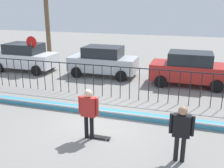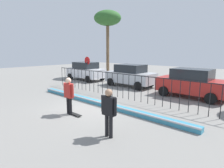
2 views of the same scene
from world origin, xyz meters
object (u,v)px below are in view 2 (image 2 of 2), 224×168
Objects in this scene: camera_operator at (109,109)px; parked_car_red at (191,83)px; palm_tree_short at (108,20)px; parked_car_silver at (130,75)px; skateboarder at (69,93)px; skateboard at (75,114)px; stop_sign at (87,66)px; parked_car_white at (86,71)px.

parked_car_red is at bearing -33.26° from camera_operator.
parked_car_silver is at bearing -29.38° from palm_tree_short.
skateboarder is 2.24× the size of skateboard.
camera_operator is 0.41× the size of parked_car_red.
parked_car_red reaches higher than skateboard.
camera_operator is (3.06, -0.47, -0.03)m from skateboarder.
camera_operator is 17.00m from palm_tree_short.
camera_operator is 0.70× the size of stop_sign.
palm_tree_short is at bearing 10.77° from camera_operator.
palm_tree_short reaches higher than skateboard.
parked_car_white is 5.61m from parked_car_silver.
parked_car_red is at bearing 46.75° from skateboard.
camera_operator is at bearing 19.89° from skateboarder.
parked_car_white reaches higher than camera_operator.
stop_sign reaches higher than parked_car_white.
stop_sign reaches higher than skateboarder.
stop_sign reaches higher than skateboard.
parked_car_white is at bearing 148.00° from stop_sign.
parked_car_silver is 5.34m from parked_car_red.
skateboard is at bearing -44.94° from parked_car_white.
stop_sign is (-9.81, -0.59, 0.64)m from parked_car_red.
skateboarder is 3.10m from camera_operator.
skateboarder is 1.02× the size of camera_operator.
stop_sign is (-4.49, -1.04, 0.64)m from parked_car_silver.
skateboard is at bearing 45.68° from camera_operator.
parked_car_silver is (-2.55, 7.78, 0.91)m from skateboard.
parked_car_red is at bearing -3.08° from parked_car_white.
parked_car_white and parked_car_silver have the same top height.
parked_car_white is at bearing 164.80° from skateboarder.
skateboard is 0.46× the size of camera_operator.
skateboarder is 0.23× the size of palm_tree_short.
parked_car_white is 6.72m from palm_tree_short.
skateboarder is at bearing -45.49° from stop_sign.
stop_sign reaches higher than camera_operator.
parked_car_red is at bearing 3.46° from stop_sign.
parked_car_white is (-10.87, 7.99, -0.08)m from camera_operator.
parked_car_white is 1.46m from stop_sign.
camera_operator is at bearing -38.85° from parked_car_white.
skateboarder is at bearing -72.10° from parked_car_silver.
parked_car_red reaches higher than camera_operator.
palm_tree_short is at bearing 107.13° from stop_sign.
palm_tree_short is (-8.03, 11.14, 5.55)m from skateboarder.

